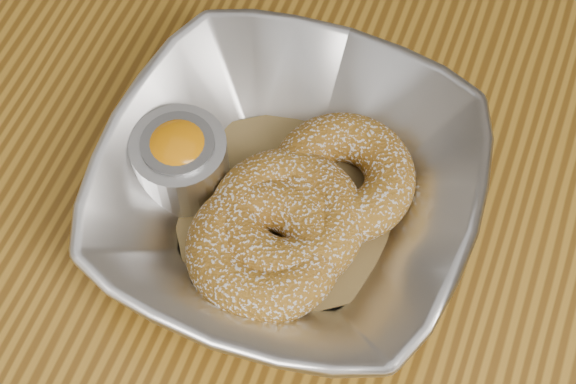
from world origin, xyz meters
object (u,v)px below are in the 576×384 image
(donut_back, at_px, (343,177))
(donut_extra, at_px, (265,249))
(table, at_px, (354,298))
(ramekin, at_px, (180,159))
(serving_bowl, at_px, (288,193))
(donut_front, at_px, (287,219))

(donut_back, bearing_deg, donut_extra, -113.25)
(table, height_order, donut_extra, donut_extra)
(table, bearing_deg, donut_extra, -142.12)
(ramekin, bearing_deg, serving_bowl, 2.42)
(serving_bowl, xyz_separation_m, donut_extra, (0.00, -0.04, -0.00))
(donut_back, xyz_separation_m, ramekin, (-0.10, -0.03, 0.01))
(table, distance_m, donut_extra, 0.14)
(donut_front, bearing_deg, donut_extra, -103.01)
(donut_front, relative_size, donut_extra, 1.01)
(donut_back, distance_m, ramekin, 0.10)
(donut_back, bearing_deg, ramekin, -164.59)
(donut_extra, bearing_deg, ramekin, 152.73)
(donut_front, bearing_deg, donut_back, 61.53)
(donut_front, bearing_deg, serving_bowl, 108.40)
(serving_bowl, distance_m, donut_extra, 0.04)
(donut_front, height_order, donut_extra, same)
(donut_back, height_order, ramekin, ramekin)
(donut_back, relative_size, donut_extra, 0.96)
(table, height_order, donut_front, donut_front)
(donut_front, bearing_deg, table, 20.27)
(table, relative_size, donut_back, 13.07)
(table, distance_m, donut_back, 0.13)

